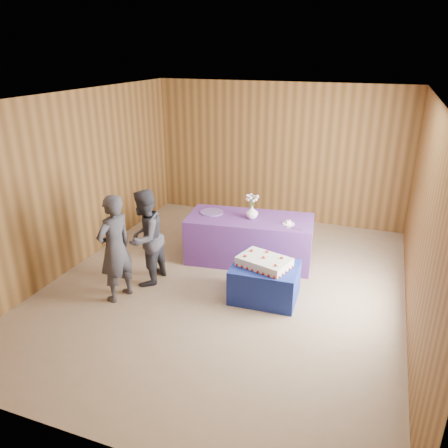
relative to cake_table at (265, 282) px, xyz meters
The scene contains 13 objects.
ground 0.68m from the cake_table, 168.13° to the left, with size 6.00×6.00×0.00m, color gray.
room_shell 1.68m from the cake_table, 168.13° to the left, with size 5.04×6.04×2.72m.
cake_table is the anchor object (origin of this frame).
serving_table 1.21m from the cake_table, 117.26° to the left, with size 2.00×0.90×0.75m, color #5E2F83.
sheet_cake 0.31m from the cake_table, 160.45° to the left, with size 0.81×0.66×0.16m.
vase 1.33m from the cake_table, 116.15° to the left, with size 0.20×0.20×0.21m, color white.
flower_spray 1.45m from the cake_table, 116.15° to the left, with size 0.21×0.21×0.16m.
platter 1.69m from the cake_table, 138.60° to the left, with size 0.38×0.38×0.02m, color #6D50A1.
plate 1.13m from the cake_table, 85.16° to the left, with size 0.19×0.19×0.01m, color white.
cake_slice 1.15m from the cake_table, 85.16° to the left, with size 0.08×0.08×0.08m.
knife 1.01m from the cake_table, 75.99° to the left, with size 0.26×0.02×0.00m, color silver.
guest_left 2.10m from the cake_table, 160.30° to the right, with size 0.55×0.36×1.52m, color #34343D.
guest_right 1.84m from the cake_table, behind, with size 0.70×0.55×1.44m, color #373742.
Camera 1 is at (1.93, -5.32, 3.28)m, focal length 35.00 mm.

